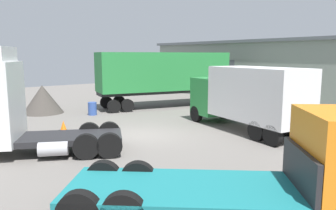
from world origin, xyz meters
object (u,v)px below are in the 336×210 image
at_px(flatbed_truck_orange, 293,169).
at_px(traffic_cone, 63,126).
at_px(box_truck_green, 247,95).
at_px(oil_drum, 92,109).
at_px(container_trailer_green, 164,73).
at_px(gravel_pile, 43,99).

height_order(flatbed_truck_orange, traffic_cone, flatbed_truck_orange).
bearing_deg(box_truck_green, oil_drum, 35.33).
relative_size(container_trailer_green, oil_drum, 12.08).
distance_m(box_truck_green, traffic_cone, 9.99).
height_order(box_truck_green, gravel_pile, box_truck_green).
bearing_deg(gravel_pile, box_truck_green, 28.32).
bearing_deg(traffic_cone, box_truck_green, 51.08).
relative_size(box_truck_green, flatbed_truck_orange, 1.04).
height_order(gravel_pile, traffic_cone, gravel_pile).
distance_m(gravel_pile, oil_drum, 3.73).
xyz_separation_m(box_truck_green, gravel_pile, (-12.36, -6.66, -0.93)).
bearing_deg(flatbed_truck_orange, traffic_cone, 135.77).
xyz_separation_m(flatbed_truck_orange, gravel_pile, (-19.11, 0.36, -0.32)).
xyz_separation_m(container_trailer_green, flatbed_truck_orange, (16.00, -8.71, -1.37)).
bearing_deg(gravel_pile, container_trailer_green, 69.57).
bearing_deg(gravel_pile, flatbed_truck_orange, -1.08).
bearing_deg(container_trailer_green, oil_drum, -167.52).
relative_size(flatbed_truck_orange, gravel_pile, 2.63).
bearing_deg(box_truck_green, gravel_pile, 39.28).
height_order(box_truck_green, flatbed_truck_orange, box_truck_green).
bearing_deg(traffic_cone, gravel_pile, 170.75).
height_order(container_trailer_green, box_truck_green, container_trailer_green).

